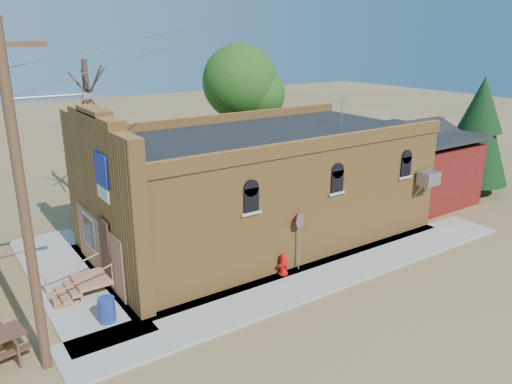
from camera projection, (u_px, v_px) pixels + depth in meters
ground at (308, 299)px, 17.01m from camera, size 120.00×120.00×0.00m
sidewalk_south at (323, 276)px, 18.52m from camera, size 19.00×2.20×0.08m
sidewalk_west at (71, 279)px, 18.32m from camera, size 2.60×10.00×0.08m
brick_bar at (256, 187)px, 21.51m from camera, size 16.40×7.97×6.30m
red_shed at (407, 158)px, 26.86m from camera, size 5.40×6.40×4.30m
utility_pole at (25, 200)px, 12.12m from camera, size 3.12×0.26×9.00m
tree_bare_near at (87, 92)px, 23.81m from camera, size 2.80×2.80×7.65m
tree_leafy at (240, 82)px, 29.07m from camera, size 4.40×4.40×8.15m
evergreen_tree at (479, 128)px, 27.40m from camera, size 3.60×3.60×6.50m
fire_hydrant at (283, 264)px, 18.45m from camera, size 0.49×0.48×0.83m
stop_sign at (300, 226)px, 18.44m from camera, size 0.58×0.32×2.28m
trash_barrel at (107, 310)px, 15.41m from camera, size 0.57×0.57×0.80m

